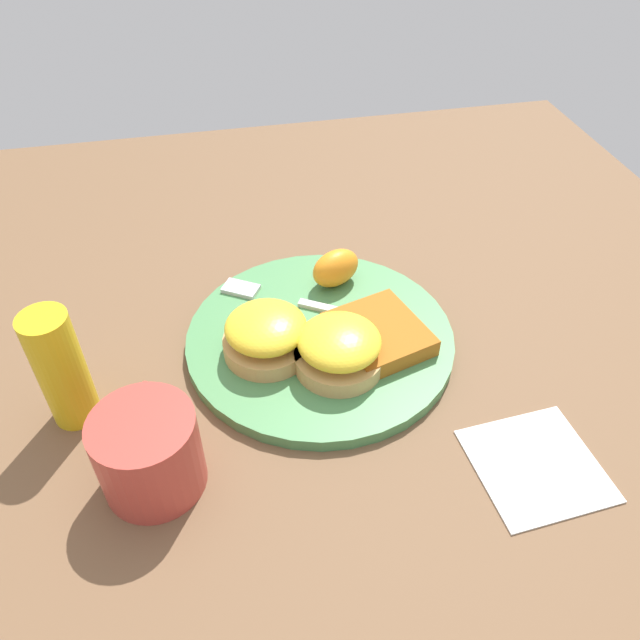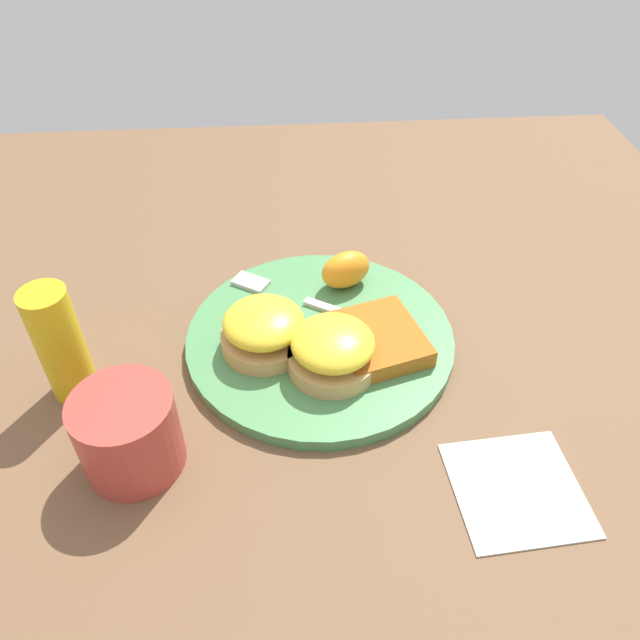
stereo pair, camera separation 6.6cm
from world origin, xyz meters
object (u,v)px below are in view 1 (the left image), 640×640
at_px(fork, 293,301).
at_px(cup, 149,452).
at_px(sandwich_benedict_right, 339,349).
at_px(orange_wedge, 336,268).
at_px(sandwich_benedict_left, 266,334).
at_px(condiment_bottle, 61,369).
at_px(hashbrown_patty, 378,334).

distance_m(fork, cup, 0.25).
xyz_separation_m(sandwich_benedict_right, orange_wedge, (0.13, -0.03, -0.00)).
bearing_deg(sandwich_benedict_left, condiment_bottle, 99.83).
xyz_separation_m(hashbrown_patty, cup, (-0.12, 0.23, 0.02)).
bearing_deg(cup, hashbrown_patty, -63.74).
bearing_deg(hashbrown_patty, orange_wedge, 11.85).
relative_size(hashbrown_patty, fork, 0.55).
height_order(sandwich_benedict_left, hashbrown_patty, sandwich_benedict_left).
xyz_separation_m(sandwich_benedict_left, condiment_bottle, (-0.03, 0.19, 0.02)).
bearing_deg(cup, sandwich_benedict_right, -64.27).
bearing_deg(orange_wedge, sandwich_benedict_right, 168.45).
height_order(hashbrown_patty, orange_wedge, orange_wedge).
bearing_deg(sandwich_benedict_right, cup, 115.73).
xyz_separation_m(hashbrown_patty, fork, (0.08, 0.08, -0.01)).
relative_size(sandwich_benedict_left, fork, 0.51).
bearing_deg(fork, hashbrown_patty, -136.10).
distance_m(sandwich_benedict_left, cup, 0.17).
xyz_separation_m(orange_wedge, fork, (-0.02, 0.06, -0.02)).
bearing_deg(condiment_bottle, hashbrown_patty, -85.53).
relative_size(sandwich_benedict_left, hashbrown_patty, 0.94).
bearing_deg(hashbrown_patty, sandwich_benedict_right, 118.21).
relative_size(sandwich_benedict_right, hashbrown_patty, 0.94).
height_order(orange_wedge, fork, orange_wedge).
bearing_deg(condiment_bottle, orange_wedge, -65.67).
bearing_deg(cup, orange_wedge, -43.89).
distance_m(cup, condiment_bottle, 0.12).
relative_size(sandwich_benedict_left, condiment_bottle, 0.73).
bearing_deg(hashbrown_patty, fork, 43.90).
bearing_deg(sandwich_benedict_right, hashbrown_patty, -61.79).
xyz_separation_m(sandwich_benedict_left, cup, (-0.12, 0.12, 0.00)).
xyz_separation_m(sandwich_benedict_left, orange_wedge, (0.10, -0.09, -0.00)).
xyz_separation_m(sandwich_benedict_left, fork, (0.07, -0.04, -0.02)).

